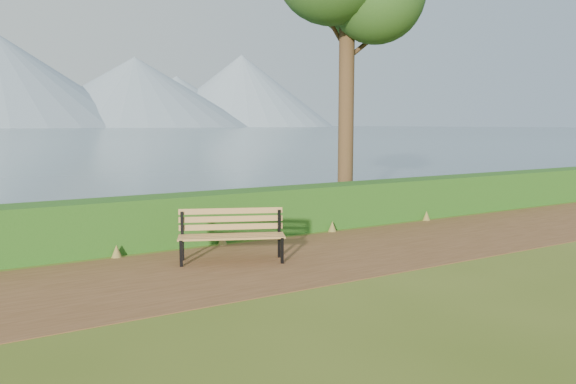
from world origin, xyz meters
TOP-DOWN VIEW (x-y plane):
  - ground at (0.00, 0.00)m, footprint 140.00×140.00m
  - path at (0.00, 0.30)m, footprint 40.00×3.40m
  - hedge at (0.00, 2.60)m, footprint 32.00×0.85m
  - bench at (-1.50, 0.75)m, footprint 1.91×1.23m

SIDE VIEW (x-z plane):
  - ground at x=0.00m, z-range 0.00..0.00m
  - path at x=0.00m, z-range 0.00..0.01m
  - hedge at x=0.00m, z-range 0.00..1.00m
  - bench at x=-1.50m, z-range 0.07..1.00m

